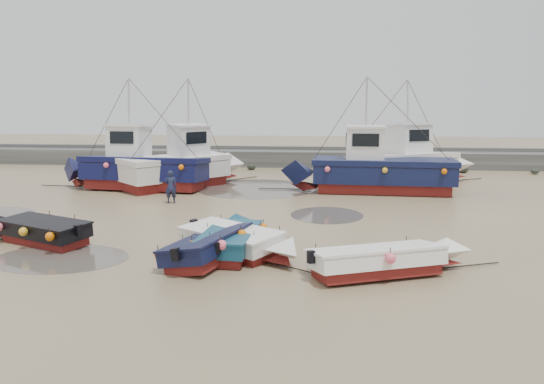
{
  "coord_description": "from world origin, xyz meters",
  "views": [
    {
      "loc": [
        4.64,
        -18.77,
        4.9
      ],
      "look_at": [
        2.48,
        1.75,
        1.4
      ],
      "focal_mm": 35.0,
      "sensor_mm": 36.0,
      "label": 1
    }
  ],
  "objects_px": {
    "dinghy_3": "(389,257)",
    "person": "(171,203)",
    "cabin_boat_1": "(185,164)",
    "cabin_boat_2": "(372,168)",
    "dinghy_2": "(232,236)",
    "dinghy_5": "(239,239)",
    "dinghy_1": "(216,242)",
    "dinghy_4": "(38,227)",
    "cabin_boat_0": "(134,166)",
    "cabin_boat_3": "(404,163)"
  },
  "relations": [
    {
      "from": "dinghy_2",
      "to": "dinghy_3",
      "type": "relative_size",
      "value": 0.96
    },
    {
      "from": "cabin_boat_3",
      "to": "person",
      "type": "bearing_deg",
      "value": -89.2
    },
    {
      "from": "dinghy_3",
      "to": "person",
      "type": "xyz_separation_m",
      "value": [
        -9.42,
        10.14,
        -0.54
      ]
    },
    {
      "from": "cabin_boat_3",
      "to": "cabin_boat_0",
      "type": "bearing_deg",
      "value": -107.34
    },
    {
      "from": "dinghy_5",
      "to": "cabin_boat_2",
      "type": "distance_m",
      "value": 13.96
    },
    {
      "from": "dinghy_1",
      "to": "dinghy_4",
      "type": "xyz_separation_m",
      "value": [
        -6.68,
        1.31,
        0.0
      ]
    },
    {
      "from": "dinghy_2",
      "to": "cabin_boat_2",
      "type": "relative_size",
      "value": 0.52
    },
    {
      "from": "dinghy_5",
      "to": "dinghy_3",
      "type": "bearing_deg",
      "value": 106.39
    },
    {
      "from": "dinghy_2",
      "to": "dinghy_3",
      "type": "height_order",
      "value": "same"
    },
    {
      "from": "dinghy_2",
      "to": "cabin_boat_0",
      "type": "xyz_separation_m",
      "value": [
        -7.84,
        12.08,
        0.78
      ]
    },
    {
      "from": "cabin_boat_2",
      "to": "person",
      "type": "height_order",
      "value": "cabin_boat_2"
    },
    {
      "from": "dinghy_2",
      "to": "dinghy_5",
      "type": "distance_m",
      "value": 0.47
    },
    {
      "from": "dinghy_3",
      "to": "person",
      "type": "bearing_deg",
      "value": -159.49
    },
    {
      "from": "dinghy_2",
      "to": "dinghy_5",
      "type": "relative_size",
      "value": 1.1
    },
    {
      "from": "dinghy_2",
      "to": "cabin_boat_0",
      "type": "relative_size",
      "value": 0.55
    },
    {
      "from": "dinghy_2",
      "to": "dinghy_4",
      "type": "distance_m",
      "value": 7.09
    },
    {
      "from": "cabin_boat_0",
      "to": "dinghy_4",
      "type": "bearing_deg",
      "value": -170.13
    },
    {
      "from": "cabin_boat_2",
      "to": "dinghy_2",
      "type": "bearing_deg",
      "value": 159.36
    },
    {
      "from": "cabin_boat_3",
      "to": "dinghy_1",
      "type": "bearing_deg",
      "value": -55.69
    },
    {
      "from": "dinghy_1",
      "to": "cabin_boat_3",
      "type": "relative_size",
      "value": 0.58
    },
    {
      "from": "cabin_boat_2",
      "to": "person",
      "type": "xyz_separation_m",
      "value": [
        -10.07,
        -4.29,
        -1.32
      ]
    },
    {
      "from": "cabin_boat_0",
      "to": "cabin_boat_3",
      "type": "height_order",
      "value": "same"
    },
    {
      "from": "dinghy_2",
      "to": "person",
      "type": "bearing_deg",
      "value": 121.57
    },
    {
      "from": "dinghy_2",
      "to": "cabin_boat_1",
      "type": "distance_m",
      "value": 14.3
    },
    {
      "from": "cabin_boat_1",
      "to": "cabin_boat_3",
      "type": "relative_size",
      "value": 0.82
    },
    {
      "from": "dinghy_1",
      "to": "person",
      "type": "relative_size",
      "value": 3.49
    },
    {
      "from": "dinghy_2",
      "to": "person",
      "type": "xyz_separation_m",
      "value": [
        -4.57,
        8.28,
        -0.56
      ]
    },
    {
      "from": "dinghy_2",
      "to": "cabin_boat_3",
      "type": "xyz_separation_m",
      "value": [
        7.64,
        15.33,
        0.78
      ]
    },
    {
      "from": "cabin_boat_1",
      "to": "cabin_boat_2",
      "type": "relative_size",
      "value": 0.74
    },
    {
      "from": "dinghy_3",
      "to": "dinghy_5",
      "type": "distance_m",
      "value": 4.8
    },
    {
      "from": "dinghy_3",
      "to": "cabin_boat_0",
      "type": "distance_m",
      "value": 18.87
    },
    {
      "from": "dinghy_3",
      "to": "cabin_boat_1",
      "type": "distance_m",
      "value": 18.21
    },
    {
      "from": "cabin_boat_2",
      "to": "dinghy_5",
      "type": "bearing_deg",
      "value": 161.07
    },
    {
      "from": "dinghy_5",
      "to": "cabin_boat_1",
      "type": "xyz_separation_m",
      "value": [
        -5.5,
        13.66,
        0.81
      ]
    },
    {
      "from": "dinghy_5",
      "to": "cabin_boat_3",
      "type": "bearing_deg",
      "value": -170.59
    },
    {
      "from": "cabin_boat_1",
      "to": "cabin_boat_2",
      "type": "height_order",
      "value": "same"
    },
    {
      "from": "cabin_boat_3",
      "to": "cabin_boat_2",
      "type": "bearing_deg",
      "value": -67.03
    },
    {
      "from": "dinghy_1",
      "to": "cabin_boat_2",
      "type": "relative_size",
      "value": 0.52
    },
    {
      "from": "dinghy_1",
      "to": "dinghy_4",
      "type": "distance_m",
      "value": 6.81
    },
    {
      "from": "cabin_boat_2",
      "to": "dinghy_1",
      "type": "bearing_deg",
      "value": 159.22
    },
    {
      "from": "dinghy_1",
      "to": "person",
      "type": "distance_m",
      "value": 9.99
    },
    {
      "from": "cabin_boat_1",
      "to": "dinghy_1",
      "type": "bearing_deg",
      "value": -31.15
    },
    {
      "from": "person",
      "to": "dinghy_2",
      "type": "bearing_deg",
      "value": 104.8
    },
    {
      "from": "dinghy_5",
      "to": "cabin_boat_3",
      "type": "xyz_separation_m",
      "value": [
        7.35,
        15.7,
        0.78
      ]
    },
    {
      "from": "person",
      "to": "cabin_boat_2",
      "type": "bearing_deg",
      "value": -171.01
    },
    {
      "from": "dinghy_1",
      "to": "cabin_boat_1",
      "type": "distance_m",
      "value": 14.9
    },
    {
      "from": "cabin_boat_2",
      "to": "person",
      "type": "relative_size",
      "value": 6.67
    },
    {
      "from": "cabin_boat_1",
      "to": "cabin_boat_3",
      "type": "distance_m",
      "value": 13.02
    },
    {
      "from": "dinghy_2",
      "to": "cabin_boat_1",
      "type": "bearing_deg",
      "value": 114.09
    },
    {
      "from": "cabin_boat_1",
      "to": "cabin_boat_3",
      "type": "xyz_separation_m",
      "value": [
        12.85,
        2.04,
        -0.03
      ]
    }
  ]
}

